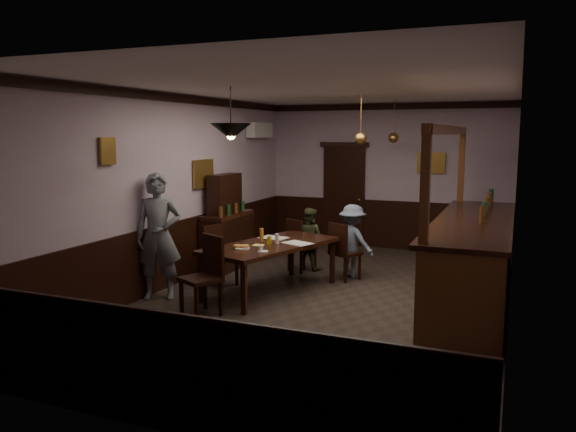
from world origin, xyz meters
The scene contains 31 objects.
room centered at (0.00, 0.00, 1.50)m, with size 5.01×8.01×3.01m.
dining_table centered at (-0.85, 0.00, 0.69)m, with size 1.60×2.40×0.75m.
chair_far_left centered at (-0.93, 1.36, 0.51)m, with size 0.54×0.54×0.92m.
chair_far_right centered at (-0.06, 1.09, 0.52)m, with size 0.55×0.55×0.95m.
chair_near centered at (-1.22, -1.26, 0.58)m, with size 0.61×0.61×1.05m.
chair_side centered at (-1.80, 0.09, 0.52)m, with size 0.52×0.52×0.95m.
person_standing centered at (-2.22, -0.89, 0.92)m, with size 0.67×0.44×1.83m, color slate.
person_seated_left centered at (-0.83, 1.62, 0.55)m, with size 0.53×0.41×1.09m, color #3D4127.
person_seated_right centered at (0.03, 1.35, 0.61)m, with size 0.79×0.45×1.22m, color slate.
newspaper_left centered at (-0.99, 0.44, 0.75)m, with size 0.42×0.30×0.01m, color silver.
newspaper_right centered at (-0.48, 0.16, 0.75)m, with size 0.42×0.30×0.01m, color silver.
napkin centered at (-0.97, -0.19, 0.75)m, with size 0.15×0.15×0.00m, color #FFDF5D.
saucer centered at (-0.71, -0.58, 0.76)m, with size 0.15×0.15×0.01m, color white.
coffee_cup centered at (-0.75, -0.57, 0.80)m, with size 0.08×0.08×0.07m, color white.
pastry_plate centered at (-1.08, -0.50, 0.76)m, with size 0.22×0.22×0.01m, color white.
pastry_ring_a centered at (-1.14, -0.51, 0.79)m, with size 0.13×0.13×0.04m, color #C68C47.
pastry_ring_b centered at (-1.04, -0.48, 0.79)m, with size 0.13×0.13×0.04m, color #C68C47.
soda_can centered at (-0.84, -0.08, 0.81)m, with size 0.07×0.07×0.12m, color yellow.
beer_glass centered at (-1.05, 0.11, 0.85)m, with size 0.06×0.06×0.20m, color #BF721E.
water_glass centered at (-0.76, 0.04, 0.82)m, with size 0.06×0.06×0.15m, color silver.
pepper_mill centered at (-1.45, -0.62, 0.82)m, with size 0.04×0.04×0.14m, color black.
sideboard centered at (-2.21, 1.15, 0.67)m, with size 0.45×1.27×1.67m.
bar_counter centered at (1.99, 0.68, 0.63)m, with size 1.03×4.44×2.48m.
door_back centered at (-0.90, 3.95, 1.05)m, with size 0.90×0.06×2.10m, color black.
ac_unit centered at (-2.38, 2.90, 2.45)m, with size 0.20×0.85×0.30m.
picture_left_small centered at (-2.46, -1.60, 2.15)m, with size 0.04×0.28×0.36m.
picture_left_large centered at (-2.46, 0.80, 1.70)m, with size 0.04×0.62×0.48m.
picture_back centered at (0.90, 3.96, 1.80)m, with size 0.55×0.04×0.42m.
pendant_iron centered at (-1.09, -0.76, 2.40)m, with size 0.56×0.56×0.71m.
pendant_brass_mid centered at (0.10, 1.50, 2.30)m, with size 0.20×0.20×0.81m.
pendant_brass_far centered at (0.30, 3.14, 2.30)m, with size 0.20×0.20×0.81m.
Camera 1 is at (2.51, -7.51, 2.37)m, focal length 35.00 mm.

